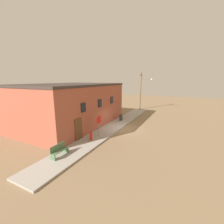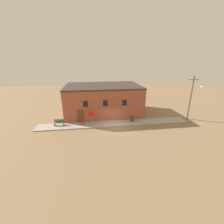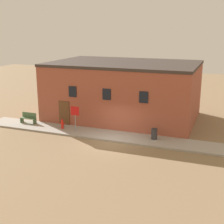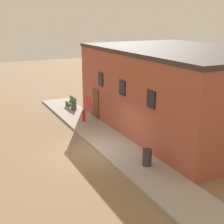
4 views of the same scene
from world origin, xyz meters
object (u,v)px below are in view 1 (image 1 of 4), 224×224
Objects in this scene: fire_hydrant at (91,136)px; bench at (59,151)px; stop_sign at (99,122)px; utility_pole at (141,89)px; trash_bin at (121,117)px.

fire_hydrant is 0.58× the size of bench.
stop_sign is 1.43× the size of bench.
stop_sign is at bearing -179.07° from utility_pole.
utility_pole is (17.35, 0.16, 3.38)m from fire_hydrant.
stop_sign is 2.46× the size of trash_bin.
utility_pole reaches higher than stop_sign.
fire_hydrant is at bearing 175.51° from stop_sign.
utility_pole is at bearing 0.93° from stop_sign.
utility_pole is (9.62, -0.09, 3.37)m from trash_bin.
stop_sign reaches higher than fire_hydrant.
trash_bin is (7.73, 0.25, 0.00)m from fire_hydrant.
fire_hydrant is 1.63m from stop_sign.
trash_bin is at bearing 179.49° from utility_pole.
fire_hydrant is 3.63m from bench.
stop_sign is 6.55m from trash_bin.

